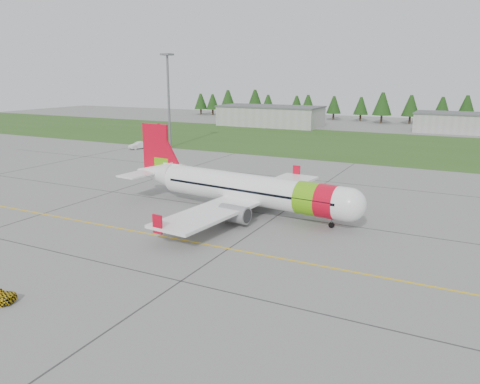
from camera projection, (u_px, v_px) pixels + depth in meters
The scene contains 9 objects.
ground at pixel (87, 259), 41.55m from camera, with size 320.00×320.00×0.00m, color gray.
aircraft at pixel (246, 189), 55.21m from camera, with size 32.05×29.70×9.72m.
service_van at pixel (139, 138), 103.10m from camera, with size 1.65×1.55×4.72m, color silver.
grass_strip at pixel (338, 143), 112.39m from camera, with size 320.00×50.00×0.03m, color #30561E.
taxi_guideline at pixel (144, 233), 48.46m from camera, with size 120.00×0.25×0.02m, color gold.
hangar_west at pixel (270, 117), 149.08m from camera, with size 32.00×14.00×6.00m, color #A8A8A3.
hangar_east at pixel (460, 123), 131.85m from camera, with size 24.00×12.00×5.20m, color #A8A8A3.
floodlight_mast at pixel (169, 102), 103.33m from camera, with size 0.50×0.50×20.00m, color slate.
treeline at pixel (384, 108), 159.56m from camera, with size 160.00×8.00×10.00m, color #1C3F14, non-canonical shape.
Camera 1 is at (29.78, -28.41, 15.93)m, focal length 35.00 mm.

